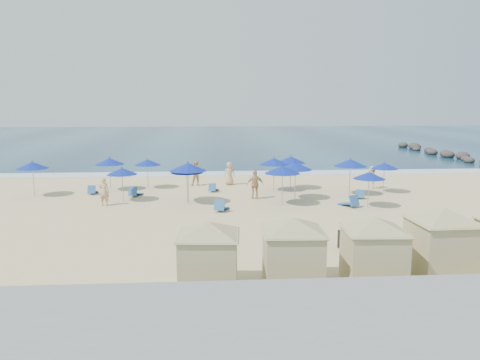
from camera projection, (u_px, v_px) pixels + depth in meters
name	position (u px, v px, depth m)	size (l,w,h in m)	color
ground	(265.00, 217.00, 25.64)	(160.00, 160.00, 0.00)	beige
ocean	(226.00, 139.00, 79.75)	(160.00, 80.00, 0.06)	#0D2E4B
surf_line	(244.00, 173.00, 40.89)	(160.00, 2.50, 0.08)	white
seawall	(328.00, 317.00, 12.25)	(160.00, 6.10, 1.22)	gray
rock_jetty	(453.00, 155.00, 51.71)	(2.56, 26.66, 0.96)	#2D2725
trash_bin	(350.00, 240.00, 19.89)	(0.79, 0.79, 0.79)	black
cabana_0	(209.00, 247.00, 15.48)	(4.10, 4.10, 2.58)	tan
cabana_1	(293.00, 243.00, 15.80)	(4.20, 4.20, 2.63)	tan
cabana_2	(374.00, 242.00, 15.97)	(4.16, 4.16, 2.61)	tan
cabana_3	(443.00, 233.00, 16.67)	(4.44, 4.44, 2.79)	tan
umbrella_0	(32.00, 165.00, 30.90)	(2.11, 2.11, 2.40)	#A5A8AD
umbrella_1	(122.00, 171.00, 29.34)	(1.95, 1.95, 2.21)	#A5A8AD
umbrella_2	(110.00, 161.00, 32.91)	(2.12, 2.12, 2.41)	#A5A8AD
umbrella_3	(188.00, 167.00, 28.52)	(2.33, 2.33, 2.65)	#A5A8AD
umbrella_4	(147.00, 162.00, 33.76)	(1.94, 1.94, 2.21)	#A5A8AD
umbrella_5	(187.00, 169.00, 29.07)	(2.11, 2.11, 2.40)	#A5A8AD
umbrella_6	(282.00, 170.00, 28.19)	(2.22, 2.22, 2.52)	#A5A8AD
umbrella_7	(274.00, 161.00, 32.61)	(2.15, 2.15, 2.44)	#A5A8AD
umbrella_8	(296.00, 166.00, 29.87)	(2.20, 2.20, 2.50)	#A5A8AD
umbrella_9	(291.00, 160.00, 33.43)	(2.16, 2.16, 2.46)	#A5A8AD
umbrella_10	(350.00, 163.00, 31.20)	(2.24, 2.24, 2.55)	#A5A8AD
umbrella_11	(369.00, 175.00, 27.62)	(1.96, 1.96, 2.23)	#A5A8AD
umbrella_12	(384.00, 166.00, 32.11)	(1.91, 1.91, 2.17)	#A5A8AD
beach_chair_0	(93.00, 191.00, 31.91)	(0.58, 1.19, 0.64)	#2A5E9C
beach_chair_1	(135.00, 193.00, 31.14)	(0.89, 1.39, 0.71)	#2A5E9C
beach_chair_2	(213.00, 188.00, 32.80)	(0.77, 1.23, 0.63)	#2A5E9C
beach_chair_3	(221.00, 207.00, 26.95)	(0.97, 1.45, 0.73)	#2A5E9C
beach_chair_4	(350.00, 202.00, 28.04)	(1.10, 1.51, 0.76)	#2A5E9C
beach_chair_5	(360.00, 195.00, 30.49)	(0.84, 1.25, 0.63)	#2A5E9C
beachgoer_0	(104.00, 192.00, 28.27)	(0.63, 0.41, 1.73)	tan
beachgoer_1	(197.00, 173.00, 34.95)	(0.91, 0.71, 1.88)	tan
beachgoer_2	(255.00, 185.00, 30.23)	(1.10, 0.46, 1.88)	tan
beachgoer_3	(372.00, 177.00, 33.84)	(1.06, 0.61, 1.63)	tan
beachgoer_4	(229.00, 173.00, 35.37)	(0.86, 0.56, 1.75)	tan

